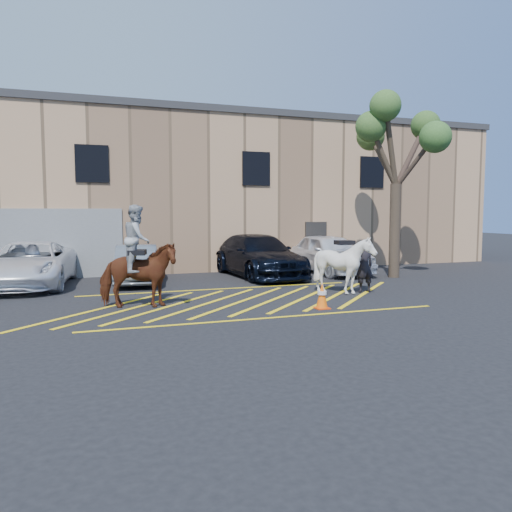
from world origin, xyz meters
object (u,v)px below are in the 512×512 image
object	(u,v)px
tree	(397,136)
traffic_cone	(322,295)
car_white_pickup	(30,264)
handler	(364,266)
mounted_bay	(138,267)
saddled_white	(344,265)
car_blue_suv	(258,256)
car_silver_sedan	(136,264)
car_white_suv	(329,253)

from	to	relation	value
tree	traffic_cone	bearing A→B (deg)	-139.22
car_white_pickup	handler	bearing A→B (deg)	-18.85
mounted_bay	tree	size ratio (longest dim) A/B	0.39
saddled_white	traffic_cone	world-z (taller)	saddled_white
car_blue_suv	saddled_white	xyz separation A→B (m)	(1.12, -5.18, 0.09)
car_blue_suv	car_silver_sedan	bearing A→B (deg)	-179.84
car_blue_suv	car_white_suv	distance (m)	3.27
mounted_bay	saddled_white	size ratio (longest dim) A/B	1.52
car_blue_suv	car_white_suv	bearing A→B (deg)	-5.18
mounted_bay	tree	distance (m)	11.95
car_blue_suv	tree	distance (m)	7.36
car_white_suv	traffic_cone	size ratio (longest dim) A/B	6.95
traffic_cone	saddled_white	bearing A→B (deg)	48.00
car_white_pickup	car_blue_suv	size ratio (longest dim) A/B	0.98
handler	car_silver_sedan	bearing A→B (deg)	-35.08
handler	saddled_white	bearing A→B (deg)	3.55
car_white_suv	traffic_cone	xyz separation A→B (m)	(-3.97, -7.13, -0.50)
traffic_cone	car_silver_sedan	bearing A→B (deg)	122.11
mounted_bay	traffic_cone	world-z (taller)	mounted_bay
handler	traffic_cone	bearing A→B (deg)	38.06
mounted_bay	car_white_suv	bearing A→B (deg)	31.36
car_blue_suv	handler	world-z (taller)	handler
car_white_pickup	saddled_white	bearing A→B (deg)	-20.87
car_white_suv	tree	distance (m)	5.58
car_white_suv	mounted_bay	xyz separation A→B (m)	(-8.75, -5.33, 0.29)
car_silver_sedan	saddled_white	xyz separation A→B (m)	(6.12, -4.82, 0.24)
mounted_bay	traffic_cone	size ratio (longest dim) A/B	3.92
saddled_white	car_silver_sedan	bearing A→B (deg)	141.74
mounted_bay	traffic_cone	xyz separation A→B (m)	(4.78, -1.80, -0.79)
car_white_suv	mounted_bay	bearing A→B (deg)	-150.50
car_white_pickup	traffic_cone	distance (m)	10.72
handler	tree	xyz separation A→B (m)	(3.19, 2.93, 4.81)
handler	traffic_cone	xyz separation A→B (m)	(-2.61, -2.08, -0.52)
car_white_pickup	car_silver_sedan	size ratio (longest dim) A/B	1.35
mounted_bay	car_blue_suv	bearing A→B (deg)	44.58
car_white_pickup	tree	xyz separation A→B (m)	(13.79, -2.14, 4.89)
car_white_suv	saddled_white	distance (m)	5.54
car_white_pickup	traffic_cone	world-z (taller)	car_white_pickup
car_silver_sedan	car_blue_suv	xyz separation A→B (m)	(5.00, 0.36, 0.15)
car_white_pickup	tree	world-z (taller)	tree
car_white_suv	saddled_white	bearing A→B (deg)	-114.66
handler	tree	size ratio (longest dim) A/B	0.24
car_blue_suv	mounted_bay	xyz separation A→B (m)	(-5.48, -5.40, 0.30)
tree	mounted_bay	bearing A→B (deg)	-163.14
saddled_white	tree	distance (m)	6.88
car_white_suv	handler	size ratio (longest dim) A/B	2.87
car_blue_suv	traffic_cone	distance (m)	7.25
handler	saddled_white	xyz separation A→B (m)	(-0.79, -0.06, 0.06)
car_silver_sedan	mounted_bay	distance (m)	5.09
traffic_cone	car_white_pickup	bearing A→B (deg)	138.21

